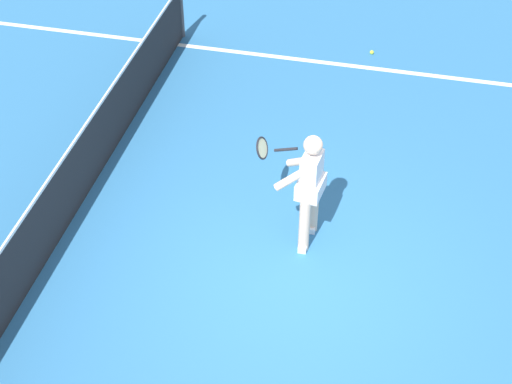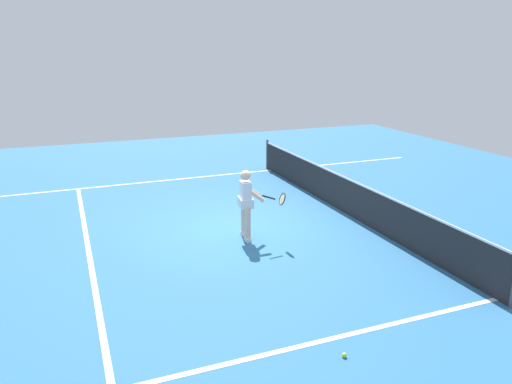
% 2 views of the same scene
% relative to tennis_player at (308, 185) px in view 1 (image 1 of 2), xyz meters
% --- Properties ---
extents(ground_plane, '(24.50, 24.50, 0.00)m').
position_rel_tennis_player_xyz_m(ground_plane, '(-0.72, -0.04, -0.85)').
color(ground_plane, teal).
extents(sideline_right_marking, '(0.10, 16.85, 0.01)m').
position_rel_tennis_player_xyz_m(sideline_right_marking, '(4.08, -0.04, -0.84)').
color(sideline_right_marking, white).
rests_on(sideline_right_marking, ground).
extents(court_net, '(10.27, 0.08, 1.01)m').
position_rel_tennis_player_xyz_m(court_net, '(-0.72, 2.93, -0.38)').
color(court_net, '#4C4C51').
rests_on(court_net, ground).
extents(tennis_player, '(0.85, 0.91, 1.55)m').
position_rel_tennis_player_xyz_m(tennis_player, '(0.00, 0.00, 0.00)').
color(tennis_player, beige).
rests_on(tennis_player, ground).
extents(tennis_ball_near, '(0.07, 0.07, 0.07)m').
position_rel_tennis_player_xyz_m(tennis_ball_near, '(4.52, -0.29, -0.81)').
color(tennis_ball_near, '#D1E533').
rests_on(tennis_ball_near, ground).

